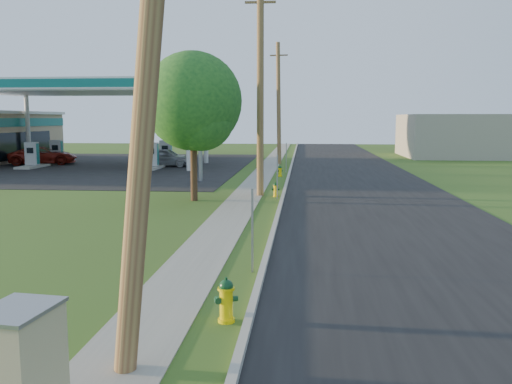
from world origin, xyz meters
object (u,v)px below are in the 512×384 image
Objects in this scene: car_red at (43,156)px; fuel_pump_se at (166,155)px; tree_lot at (207,102)px; hydrant_mid at (276,190)px; tree_verge at (195,105)px; utility_cabinet at (21,377)px; utility_pole_far at (279,103)px; fuel_pump_ne at (152,159)px; hydrant_far at (280,171)px; hydrant_near at (226,300)px; fuel_pump_nw at (32,158)px; car_silver at (165,157)px; utility_pole_near at (150,27)px; fuel_pump_sw at (57,155)px; price_pylon at (199,86)px; utility_pole_mid at (260,89)px.

fuel_pump_se is at bearing -101.50° from car_red.
tree_lot is 11.55× the size of hydrant_mid.
tree_verge is 18.36m from utility_cabinet.
utility_pole_far reaches higher than tree_lot.
hydrant_far is at bearing -24.83° from fuel_pump_ne.
fuel_pump_nw is at bearing 122.67° from hydrant_near.
car_silver is (-9.11, 30.99, 0.31)m from hydrant_near.
fuel_pump_nw is at bearing 120.00° from utility_pole_near.
fuel_pump_se is (9.00, 0.00, 0.00)m from fuel_pump_sw.
hydrant_mid is (4.65, -5.79, -5.10)m from price_pylon.
utility_cabinet is at bearing -93.21° from hydrant_far.
car_silver is at bearing -160.44° from utility_pole_far.
utility_pole_near is at bearing 60.16° from utility_cabinet.
tree_lot is 27.08m from hydrant_mid.
price_pylon reaches higher than tree_verge.
fuel_pump_sw is 2.03× the size of utility_cabinet.
hydrant_near is (4.59, -21.49, -5.03)m from price_pylon.
utility_pole_mid is 9.80m from hydrant_far.
price_pylon is at bearing 125.34° from utility_pole_mid.
utility_pole_mid reaches higher than tree_verge.
fuel_pump_se is at bearing 138.47° from hydrant_far.
hydrant_far is (18.45, -4.37, -0.38)m from fuel_pump_nw.
hydrant_mid is at bearing 89.77° from hydrant_near.
fuel_pump_ne is (9.00, 0.00, 0.00)m from fuel_pump_nw.
utility_pole_mid is at bearing 86.99° from utility_cabinet.
hydrant_near is (18.59, -28.99, -0.32)m from fuel_pump_nw.
utility_pole_mid is 3.06× the size of fuel_pump_ne.
tree_lot is at bearing 134.31° from utility_pole_far.
fuel_pump_nw is 1.00× the size of fuel_pump_se.
hydrant_far is at bearing 86.32° from utility_pole_mid.
car_red is (-9.59, -1.12, -0.01)m from fuel_pump_se.
fuel_pump_nw is 4.64× the size of hydrant_far.
price_pylon is 9.01m from hydrant_mid.
tree_verge is at bearing -80.88° from tree_lot.
car_silver is (-8.97, 6.38, 0.37)m from hydrant_far.
utility_pole_mid reaches higher than fuel_pump_ne.
fuel_pump_sw is 18.72m from price_pylon.
price_pylon is 7.45m from hydrant_far.
utility_pole_mid is 2.36× the size of car_silver.
utility_pole_mid reaches higher than fuel_pump_sw.
tree_verge is at bearing -44.31° from fuel_pump_nw.
utility_pole_near is 36.03m from fuel_pump_nw.
price_pylon is (14.00, -7.50, 4.71)m from fuel_pump_nw.
fuel_pump_sw is 1.26m from car_red.
fuel_pump_nw and fuel_pump_sw have the same top height.
fuel_pump_nw is 9.00m from fuel_pump_ne.
fuel_pump_ne is 10.42m from hydrant_far.
price_pylon is 25.90m from utility_cabinet.
utility_pole_mid is 24.74m from car_red.
utility_cabinet is 35.60m from car_silver.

